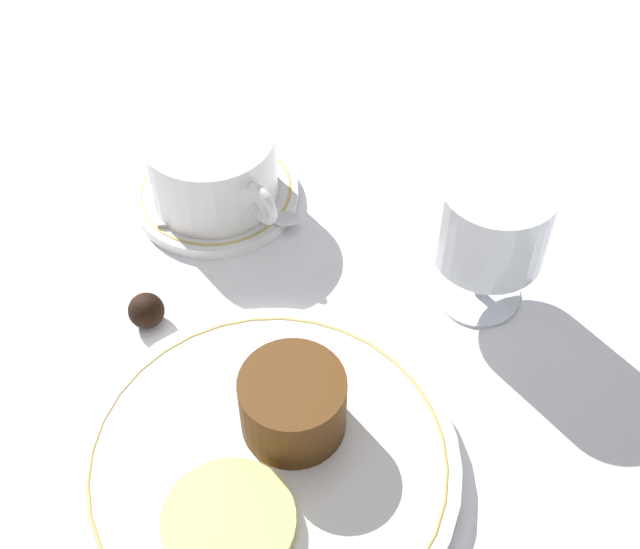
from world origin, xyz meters
TOP-DOWN VIEW (x-y plane):
  - ground_plane at (0.00, 0.00)m, footprint 3.00×3.00m
  - dinner_plate at (-0.02, -0.04)m, footprint 0.24×0.24m
  - saucer at (-0.23, 0.09)m, footprint 0.13×0.13m
  - coffee_cup at (-0.23, 0.08)m, footprint 0.13×0.10m
  - spoon at (-0.19, 0.08)m, footprint 0.08×0.09m
  - wine_glass at (-0.03, 0.17)m, footprint 0.08×0.08m
  - dessert_cake at (-0.03, -0.01)m, footprint 0.07×0.07m
  - pineapple_slice at (0.00, -0.08)m, footprint 0.08×0.08m
  - chocolate_truffle at (-0.16, -0.03)m, footprint 0.03×0.03m

SIDE VIEW (x-z plane):
  - ground_plane at x=0.00m, z-range 0.00..0.00m
  - saucer at x=-0.23m, z-range 0.00..0.01m
  - dinner_plate at x=-0.02m, z-range 0.00..0.02m
  - spoon at x=-0.19m, z-range 0.01..0.01m
  - chocolate_truffle at x=-0.16m, z-range 0.00..0.03m
  - pineapple_slice at x=0.00m, z-range 0.01..0.02m
  - dessert_cake at x=-0.03m, z-range 0.01..0.06m
  - coffee_cup at x=-0.23m, z-range 0.01..0.07m
  - wine_glass at x=-0.03m, z-range 0.02..0.13m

